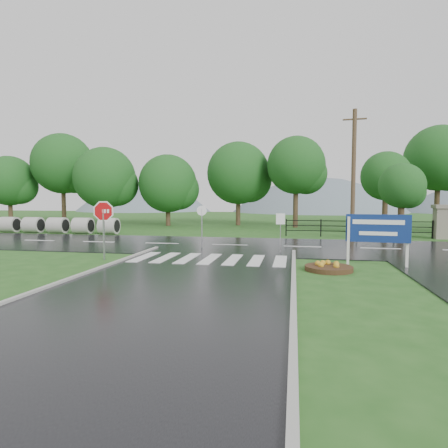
# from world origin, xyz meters

# --- Properties ---
(ground) EXTENTS (120.00, 120.00, 0.00)m
(ground) POSITION_xyz_m (0.00, 0.00, 0.00)
(ground) COLOR #24541C
(ground) RESTS_ON ground
(main_road) EXTENTS (90.00, 8.00, 0.04)m
(main_road) POSITION_xyz_m (0.00, 10.00, 0.00)
(main_road) COLOR black
(main_road) RESTS_ON ground
(walkway) EXTENTS (2.20, 11.00, 0.04)m
(walkway) POSITION_xyz_m (8.50, 4.00, 0.00)
(walkway) COLOR black
(walkway) RESTS_ON ground
(crosswalk) EXTENTS (6.50, 2.80, 0.02)m
(crosswalk) POSITION_xyz_m (0.00, 5.00, 0.06)
(crosswalk) COLOR silver
(crosswalk) RESTS_ON ground
(curb_right) EXTENTS (0.15, 24.00, 0.12)m
(curb_right) POSITION_xyz_m (3.55, -4.00, 0.00)
(curb_right) COLOR #A3A39B
(curb_right) RESTS_ON ground
(pillar_west) EXTENTS (1.00, 1.00, 2.24)m
(pillar_west) POSITION_xyz_m (13.00, 16.00, 1.18)
(pillar_west) COLOR gray
(pillar_west) RESTS_ON ground
(fence_west) EXTENTS (9.58, 0.08, 1.20)m
(fence_west) POSITION_xyz_m (7.75, 16.00, 0.72)
(fence_west) COLOR black
(fence_west) RESTS_ON ground
(hills) EXTENTS (102.00, 48.00, 48.00)m
(hills) POSITION_xyz_m (3.49, 65.00, -15.54)
(hills) COLOR slate
(hills) RESTS_ON ground
(treeline) EXTENTS (83.20, 5.20, 10.00)m
(treeline) POSITION_xyz_m (1.00, 24.00, 0.00)
(treeline) COLOR #174B1A
(treeline) RESTS_ON ground
(culvert_pipes) EXTENTS (9.70, 1.20, 1.20)m
(culvert_pipes) POSITION_xyz_m (-14.16, 15.00, 0.60)
(culvert_pipes) COLOR #9E9B93
(culvert_pipes) RESTS_ON ground
(stop_sign) EXTENTS (1.20, 0.20, 2.71)m
(stop_sign) POSITION_xyz_m (-4.51, 4.23, 1.89)
(stop_sign) COLOR #939399
(stop_sign) RESTS_ON ground
(estate_billboard) EXTENTS (2.33, 0.33, 2.05)m
(estate_billboard) POSITION_xyz_m (6.70, 4.54, 1.41)
(estate_billboard) COLOR silver
(estate_billboard) RESTS_ON ground
(flower_bed) EXTENTS (1.74, 1.74, 0.35)m
(flower_bed) POSITION_xyz_m (4.82, 3.54, 0.13)
(flower_bed) COLOR #332111
(flower_bed) RESTS_ON ground
(reg_sign_small) EXTENTS (0.43, 0.07, 1.93)m
(reg_sign_small) POSITION_xyz_m (2.90, 7.61, 1.39)
(reg_sign_small) COLOR #939399
(reg_sign_small) RESTS_ON ground
(reg_sign_round) EXTENTS (0.52, 0.10, 2.27)m
(reg_sign_round) POSITION_xyz_m (-1.27, 8.66, 1.43)
(reg_sign_round) COLOR #939399
(reg_sign_round) RESTS_ON ground
(utility_pole_east) EXTENTS (1.51, 0.28, 8.49)m
(utility_pole_east) POSITION_xyz_m (7.37, 15.50, 4.32)
(utility_pole_east) COLOR #473523
(utility_pole_east) RESTS_ON ground
(entrance_tree_left) EXTENTS (3.14, 3.14, 5.10)m
(entrance_tree_left) POSITION_xyz_m (10.93, 17.50, 3.50)
(entrance_tree_left) COLOR #3D2B1C
(entrance_tree_left) RESTS_ON ground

